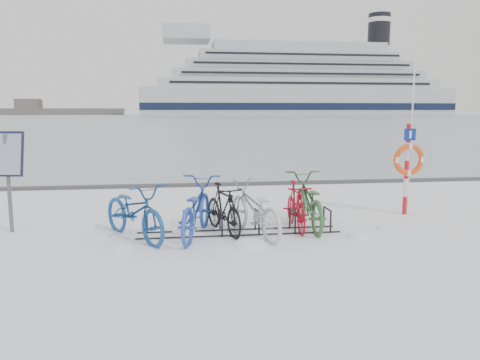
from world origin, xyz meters
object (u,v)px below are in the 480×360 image
cruise_ferry (295,88)px  lifebuoy_station (408,160)px  bike_rack (239,224)px  info_board (6,160)px

cruise_ferry → lifebuoy_station: bearing=-103.7°
lifebuoy_station → cruise_ferry: size_ratio=0.03×
bike_rack → info_board: size_ratio=1.99×
bike_rack → cruise_ferry: 218.14m
info_board → cruise_ferry: 218.59m
lifebuoy_station → info_board: bearing=-177.1°
info_board → lifebuoy_station: bearing=10.9°
lifebuoy_station → cruise_ferry: cruise_ferry is taller
bike_rack → cruise_ferry: size_ratio=0.03×
bike_rack → cruise_ferry: cruise_ferry is taller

